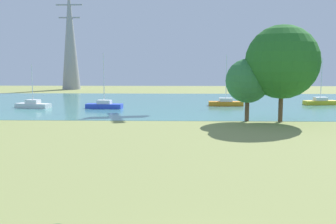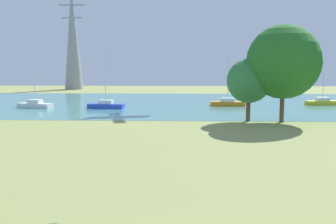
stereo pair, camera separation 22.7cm
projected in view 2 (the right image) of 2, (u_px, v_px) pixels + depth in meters
The scene contains 9 objects.
ground_plane at pixel (190, 135), 31.53m from camera, with size 160.00×160.00×0.00m, color #8C9351.
water_surface at pixel (187, 103), 59.31m from camera, with size 140.00×40.00×0.02m, color teal.
sailboat_orange at pixel (228, 103), 54.65m from camera, with size 4.82×1.58×7.13m.
sailboat_blue at pixel (106, 105), 51.41m from camera, with size 4.93×1.99×7.26m.
sailboat_white at pixel (35, 105), 52.06m from camera, with size 5.03×2.72×5.79m.
sailboat_yellow at pixel (323, 102), 56.02m from camera, with size 4.98×2.27×6.75m.
tree_east_far at pixel (249, 81), 38.95m from camera, with size 4.47×4.47×6.33m.
tree_east_near at pixel (283, 62), 38.13m from camera, with size 7.32×7.32×9.65m.
electricity_pylon at pixel (73, 37), 93.54m from camera, with size 6.40×4.40×25.26m.
Camera 2 is at (-0.54, -9.14, 5.53)m, focal length 41.40 mm.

